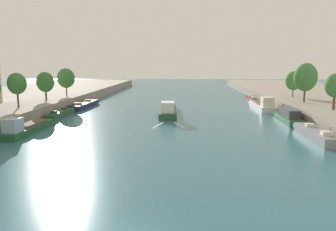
{
  "coord_description": "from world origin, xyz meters",
  "views": [
    {
      "loc": [
        2.9,
        -17.74,
        10.43
      ],
      "look_at": [
        0.0,
        37.19,
        1.55
      ],
      "focal_mm": 34.7,
      "sensor_mm": 36.0,
      "label": 1
    }
  ],
  "objects_px": {
    "moored_boat_left_midway": "(27,128)",
    "moored_boat_right_midway": "(263,105)",
    "moored_boat_left_upstream": "(84,105)",
    "moored_boat_right_upstream": "(316,134)",
    "barge_midriver": "(168,110)",
    "tree_left_past_mid": "(17,84)",
    "tree_left_third": "(45,82)",
    "tree_right_distant": "(294,81)",
    "moored_boat_right_downstream": "(288,116)",
    "tree_right_nearest": "(335,86)",
    "tree_left_distant": "(66,78)",
    "moored_boat_left_downstream": "(61,114)",
    "moored_boat_right_lone": "(251,99)",
    "tree_right_second": "(306,77)"
  },
  "relations": [
    {
      "from": "moored_boat_left_downstream",
      "to": "tree_left_third",
      "type": "relative_size",
      "value": 1.78
    },
    {
      "from": "moored_boat_left_downstream",
      "to": "moored_boat_right_lone",
      "type": "height_order",
      "value": "moored_boat_left_downstream"
    },
    {
      "from": "moored_boat_left_midway",
      "to": "tree_left_past_mid",
      "type": "bearing_deg",
      "value": 122.28
    },
    {
      "from": "moored_boat_right_downstream",
      "to": "tree_right_nearest",
      "type": "bearing_deg",
      "value": -10.79
    },
    {
      "from": "tree_left_past_mid",
      "to": "tree_left_third",
      "type": "relative_size",
      "value": 1.03
    },
    {
      "from": "moored_boat_left_downstream",
      "to": "moored_boat_right_lone",
      "type": "xyz_separation_m",
      "value": [
        42.89,
        30.23,
        -0.08
      ]
    },
    {
      "from": "tree_left_distant",
      "to": "tree_right_distant",
      "type": "height_order",
      "value": "tree_left_distant"
    },
    {
      "from": "tree_left_past_mid",
      "to": "tree_right_second",
      "type": "relative_size",
      "value": 0.79
    },
    {
      "from": "tree_left_past_mid",
      "to": "tree_left_third",
      "type": "xyz_separation_m",
      "value": [
        -0.13,
        12.24,
        -0.4
      ]
    },
    {
      "from": "barge_midriver",
      "to": "tree_left_third",
      "type": "bearing_deg",
      "value": 173.99
    },
    {
      "from": "tree_left_past_mid",
      "to": "tree_right_distant",
      "type": "height_order",
      "value": "tree_left_past_mid"
    },
    {
      "from": "moored_boat_right_upstream",
      "to": "tree_right_nearest",
      "type": "relative_size",
      "value": 2.03
    },
    {
      "from": "tree_left_past_mid",
      "to": "moored_boat_right_upstream",
      "type": "bearing_deg",
      "value": -13.36
    },
    {
      "from": "moored_boat_left_upstream",
      "to": "moored_boat_right_upstream",
      "type": "relative_size",
      "value": 1.15
    },
    {
      "from": "tree_left_distant",
      "to": "tree_right_distant",
      "type": "relative_size",
      "value": 1.1
    },
    {
      "from": "moored_boat_left_midway",
      "to": "tree_right_nearest",
      "type": "relative_size",
      "value": 2.16
    },
    {
      "from": "tree_left_distant",
      "to": "tree_right_second",
      "type": "distance_m",
      "value": 55.58
    },
    {
      "from": "moored_boat_left_midway",
      "to": "barge_midriver",
      "type": "bearing_deg",
      "value": 44.34
    },
    {
      "from": "moored_boat_right_downstream",
      "to": "moored_boat_left_midway",
      "type": "bearing_deg",
      "value": -164.32
    },
    {
      "from": "tree_right_second",
      "to": "barge_midriver",
      "type": "bearing_deg",
      "value": -176.32
    },
    {
      "from": "moored_boat_right_upstream",
      "to": "tree_left_distant",
      "type": "bearing_deg",
      "value": 144.39
    },
    {
      "from": "barge_midriver",
      "to": "moored_boat_left_upstream",
      "type": "height_order",
      "value": "barge_midriver"
    },
    {
      "from": "moored_boat_right_downstream",
      "to": "moored_boat_right_midway",
      "type": "height_order",
      "value": "moored_boat_right_midway"
    },
    {
      "from": "tree_left_third",
      "to": "tree_right_distant",
      "type": "height_order",
      "value": "tree_left_third"
    },
    {
      "from": "moored_boat_left_midway",
      "to": "moored_boat_right_upstream",
      "type": "height_order",
      "value": "moored_boat_left_midway"
    },
    {
      "from": "moored_boat_right_downstream",
      "to": "tree_right_second",
      "type": "xyz_separation_m",
      "value": [
        6.17,
        9.7,
        6.53
      ]
    },
    {
      "from": "moored_boat_right_lone",
      "to": "tree_right_distant",
      "type": "relative_size",
      "value": 1.71
    },
    {
      "from": "moored_boat_left_upstream",
      "to": "moored_boat_right_upstream",
      "type": "xyz_separation_m",
      "value": [
        42.39,
        -30.25,
        0.06
      ]
    },
    {
      "from": "moored_boat_right_upstream",
      "to": "moored_boat_left_upstream",
      "type": "bearing_deg",
      "value": 144.49
    },
    {
      "from": "moored_boat_left_upstream",
      "to": "moored_boat_right_upstream",
      "type": "distance_m",
      "value": 52.07
    },
    {
      "from": "moored_boat_right_lone",
      "to": "tree_left_third",
      "type": "xyz_separation_m",
      "value": [
        -48.92,
        -22.6,
        5.84
      ]
    },
    {
      "from": "moored_boat_left_upstream",
      "to": "tree_right_nearest",
      "type": "relative_size",
      "value": 2.34
    },
    {
      "from": "moored_boat_left_downstream",
      "to": "moored_boat_left_upstream",
      "type": "relative_size",
      "value": 0.75
    },
    {
      "from": "tree_right_distant",
      "to": "moored_boat_right_lone",
      "type": "bearing_deg",
      "value": 118.91
    },
    {
      "from": "moored_boat_left_downstream",
      "to": "moored_boat_right_downstream",
      "type": "xyz_separation_m",
      "value": [
        42.8,
        -3.09,
        0.44
      ]
    },
    {
      "from": "moored_boat_left_midway",
      "to": "moored_boat_right_upstream",
      "type": "distance_m",
      "value": 42.08
    },
    {
      "from": "barge_midriver",
      "to": "moored_boat_right_upstream",
      "type": "height_order",
      "value": "barge_midriver"
    },
    {
      "from": "moored_boat_right_midway",
      "to": "tree_right_nearest",
      "type": "relative_size",
      "value": 2.59
    },
    {
      "from": "moored_boat_left_midway",
      "to": "moored_boat_right_midway",
      "type": "xyz_separation_m",
      "value": [
        41.53,
        28.25,
        0.11
      ]
    },
    {
      "from": "moored_boat_right_upstream",
      "to": "tree_right_second",
      "type": "bearing_deg",
      "value": 74.54
    },
    {
      "from": "barge_midriver",
      "to": "tree_left_distant",
      "type": "xyz_separation_m",
      "value": [
        -26.18,
        13.47,
        5.82
      ]
    },
    {
      "from": "tree_left_past_mid",
      "to": "moored_boat_left_upstream",
      "type": "bearing_deg",
      "value": 71.7
    },
    {
      "from": "moored_boat_left_midway",
      "to": "moored_boat_right_downstream",
      "type": "relative_size",
      "value": 1.13
    },
    {
      "from": "moored_boat_right_downstream",
      "to": "tree_left_past_mid",
      "type": "height_order",
      "value": "tree_left_past_mid"
    },
    {
      "from": "moored_boat_left_downstream",
      "to": "tree_left_distant",
      "type": "height_order",
      "value": "tree_left_distant"
    },
    {
      "from": "barge_midriver",
      "to": "tree_right_nearest",
      "type": "relative_size",
      "value": 2.92
    },
    {
      "from": "moored_boat_right_downstream",
      "to": "tree_left_third",
      "type": "xyz_separation_m",
      "value": [
        -48.83,
        10.71,
        5.32
      ]
    },
    {
      "from": "moored_boat_left_midway",
      "to": "moored_boat_right_midway",
      "type": "distance_m",
      "value": 50.22
    },
    {
      "from": "tree_right_distant",
      "to": "moored_boat_right_downstream",
      "type": "bearing_deg",
      "value": -109.67
    },
    {
      "from": "moored_boat_right_midway",
      "to": "tree_right_nearest",
      "type": "bearing_deg",
      "value": -66.05
    }
  ]
}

